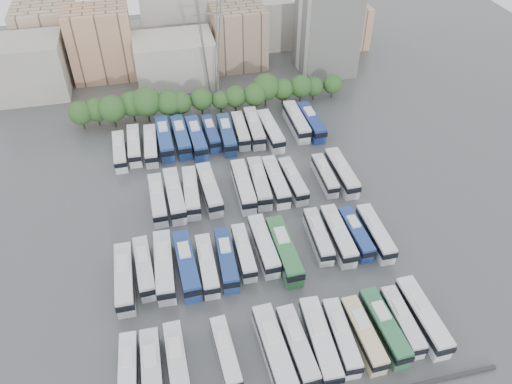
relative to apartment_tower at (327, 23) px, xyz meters
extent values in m
plane|color=#424447|center=(-34.00, -58.00, -13.00)|extent=(220.00, 220.00, 0.00)
cylinder|color=black|center=(-63.33, -15.98, -11.87)|extent=(0.36, 0.36, 2.27)
sphere|color=#234C1E|center=(-63.33, -15.98, -8.79)|extent=(5.45, 5.45, 5.45)
cylinder|color=black|center=(-59.91, -15.25, -11.89)|extent=(0.36, 0.36, 2.23)
sphere|color=#234C1E|center=(-59.91, -15.25, -8.86)|extent=(5.35, 5.35, 5.35)
cylinder|color=black|center=(-56.27, -16.75, -11.71)|extent=(0.36, 0.36, 2.58)
sphere|color=#234C1E|center=(-56.27, -16.75, -8.22)|extent=(6.18, 6.18, 6.18)
cylinder|color=black|center=(-51.88, -15.17, -11.79)|extent=(0.36, 0.36, 2.43)
sphere|color=#234C1E|center=(-51.88, -15.17, -8.49)|extent=(5.83, 5.83, 5.83)
cylinder|color=black|center=(-48.53, -16.18, -11.59)|extent=(0.36, 0.36, 2.82)
sphere|color=#234C1E|center=(-48.53, -16.18, -7.76)|extent=(6.77, 6.77, 6.77)
cylinder|color=black|center=(-43.53, -16.68, -11.77)|extent=(0.36, 0.36, 2.46)
sphere|color=#234C1E|center=(-43.53, -16.68, -8.43)|extent=(5.91, 5.91, 5.91)
cylinder|color=black|center=(-40.89, -16.40, -11.90)|extent=(0.36, 0.36, 2.20)
sphere|color=#234C1E|center=(-40.89, -16.40, -8.92)|extent=(5.28, 5.28, 5.28)
cylinder|color=black|center=(-35.87, -15.81, -11.90)|extent=(0.36, 0.36, 2.21)
sphere|color=#234C1E|center=(-35.87, -15.81, -8.90)|extent=(5.30, 5.30, 5.30)
cylinder|color=black|center=(-31.41, -16.10, -12.10)|extent=(0.36, 0.36, 1.80)
sphere|color=#234C1E|center=(-31.41, -16.10, -9.65)|extent=(4.33, 4.33, 4.33)
cylinder|color=black|center=(-27.81, -16.26, -11.93)|extent=(0.36, 0.36, 2.15)
sphere|color=#234C1E|center=(-27.81, -16.26, -9.01)|extent=(5.15, 5.15, 5.15)
cylinder|color=black|center=(-23.23, -16.83, -11.87)|extent=(0.36, 0.36, 2.26)
sphere|color=#234C1E|center=(-23.23, -16.83, -8.81)|extent=(5.42, 5.42, 5.42)
cylinder|color=black|center=(-20.12, -15.18, -11.65)|extent=(0.36, 0.36, 2.70)
sphere|color=#234C1E|center=(-20.12, -15.18, -7.99)|extent=(6.48, 6.48, 6.48)
cylinder|color=black|center=(-15.97, -15.48, -11.91)|extent=(0.36, 0.36, 2.18)
sphere|color=#234C1E|center=(-15.97, -15.48, -8.95)|extent=(5.24, 5.24, 5.24)
cylinder|color=black|center=(-11.38, -15.41, -11.85)|extent=(0.36, 0.36, 2.29)
sphere|color=#234C1E|center=(-11.38, -15.41, -8.74)|extent=(5.50, 5.50, 5.50)
cylinder|color=black|center=(-7.88, -15.16, -12.02)|extent=(0.36, 0.36, 1.96)
sphere|color=#234C1E|center=(-7.88, -15.16, -9.37)|extent=(4.70, 4.70, 4.70)
cylinder|color=black|center=(-3.06, -15.25, -12.00)|extent=(0.36, 0.36, 2.00)
sphere|color=#234C1E|center=(-3.06, -15.25, -9.29)|extent=(4.80, 4.80, 4.80)
cube|color=#9E998E|center=(-76.00, 4.00, -6.00)|extent=(18.00, 14.00, 14.00)
cube|color=tan|center=(-58.00, 10.00, -4.00)|extent=(16.00, 12.00, 18.00)
cube|color=#ADA89E|center=(-40.00, 2.00, -7.00)|extent=(20.00, 14.00, 12.00)
cube|color=gray|center=(-22.00, 8.00, -5.00)|extent=(14.00, 12.00, 16.00)
cube|color=gray|center=(-36.00, 22.00, -3.00)|extent=(22.00, 16.00, 20.00)
cube|color=tan|center=(-72.00, 20.00, -5.00)|extent=(16.00, 14.00, 16.00)
cube|color=#A39E93|center=(-14.00, 20.00, -6.00)|extent=(18.00, 14.00, 14.00)
cube|color=tan|center=(10.00, 14.00, -7.00)|extent=(14.00, 12.00, 12.00)
cube|color=gray|center=(-48.00, 16.00, -8.00)|extent=(12.00, 10.00, 10.00)
cube|color=silver|center=(0.00, 0.00, 0.00)|extent=(14.00, 14.00, 26.00)
cylinder|color=slate|center=(-34.00, -10.00, 4.00)|extent=(2.90, 2.91, 33.83)
cylinder|color=slate|center=(-34.00, -6.00, 4.00)|extent=(2.90, 2.91, 33.83)
cylinder|color=slate|center=(-30.00, -10.00, 4.00)|extent=(2.90, 2.91, 33.83)
cylinder|color=slate|center=(-30.00, -6.00, 4.00)|extent=(2.90, 2.91, 33.83)
cube|color=slate|center=(-32.00, -8.00, 8.08)|extent=(7.00, 0.30, 0.30)
cube|color=silver|center=(-55.40, -81.38, -11.43)|extent=(2.90, 11.17, 3.14)
cube|color=black|center=(-55.40, -81.52, -10.83)|extent=(3.02, 11.34, 0.92)
cube|color=silver|center=(-55.33, -80.00, -9.66)|extent=(1.71, 3.03, 0.41)
cube|color=silver|center=(-52.28, -82.15, -11.29)|extent=(2.69, 12.08, 3.41)
cube|color=black|center=(-52.28, -82.31, -10.64)|extent=(2.81, 12.26, 1.00)
cube|color=silver|center=(-52.26, -80.65, -9.36)|extent=(1.74, 3.23, 0.44)
cube|color=silver|center=(-48.86, -81.51, -11.34)|extent=(2.73, 11.78, 3.32)
cube|color=black|center=(-48.86, -81.66, -10.70)|extent=(2.85, 11.96, 0.98)
cube|color=silver|center=(-48.89, -80.05, -9.46)|extent=(1.72, 3.16, 0.43)
cube|color=silver|center=(-42.16, -81.32, -11.50)|extent=(2.76, 10.70, 3.00)
cube|color=black|center=(-42.15, -81.45, -10.92)|extent=(2.87, 10.86, 0.88)
cube|color=silver|center=(-42.22, -79.99, -9.80)|extent=(1.64, 2.90, 0.39)
cube|color=silver|center=(-35.55, -82.66, -11.12)|extent=(3.32, 13.38, 3.76)
cube|color=black|center=(-35.54, -82.82, -10.40)|extent=(3.46, 13.58, 1.11)
cube|color=silver|center=(-35.61, -81.00, -8.99)|extent=(2.01, 3.61, 0.49)
cube|color=silver|center=(-32.23, -82.65, -11.30)|extent=(3.02, 12.12, 3.41)
cube|color=black|center=(-32.22, -82.80, -10.64)|extent=(3.15, 12.31, 1.00)
cube|color=silver|center=(-32.29, -81.14, -9.37)|extent=(1.83, 3.27, 0.44)
cube|color=silver|center=(-28.93, -82.67, -11.16)|extent=(3.29, 13.07, 3.67)
cube|color=black|center=(-28.93, -82.83, -10.46)|extent=(3.42, 13.27, 1.08)
cube|color=silver|center=(-28.86, -81.05, -9.09)|extent=(1.98, 3.53, 0.48)
cube|color=silver|center=(-25.66, -82.54, -11.38)|extent=(2.92, 11.51, 3.23)
cube|color=black|center=(-25.66, -82.68, -10.76)|extent=(3.04, 11.69, 0.95)
cube|color=silver|center=(-25.59, -81.11, -9.56)|extent=(1.75, 3.11, 0.42)
cube|color=beige|center=(-22.40, -82.84, -11.38)|extent=(2.73, 11.52, 3.25)
cube|color=black|center=(-22.40, -82.99, -10.76)|extent=(2.85, 11.70, 0.96)
cube|color=silver|center=(-22.44, -81.41, -9.54)|extent=(1.70, 3.10, 0.42)
cube|color=#2E6D45|center=(-19.02, -82.38, -11.30)|extent=(3.12, 12.12, 3.41)
cube|color=black|center=(-19.01, -82.53, -10.65)|extent=(3.24, 12.31, 1.00)
cube|color=silver|center=(-19.09, -80.88, -9.37)|extent=(1.85, 3.28, 0.44)
cube|color=silver|center=(-16.01, -82.01, -11.44)|extent=(2.42, 11.01, 3.12)
cube|color=black|center=(-16.01, -82.15, -10.85)|extent=(2.53, 11.18, 0.92)
cube|color=silver|center=(-16.00, -80.64, -9.68)|extent=(1.58, 2.94, 0.40)
cube|color=white|center=(-12.79, -82.09, -11.21)|extent=(2.99, 12.73, 3.59)
cube|color=black|center=(-12.78, -82.25, -10.52)|extent=(3.12, 12.92, 1.06)
cube|color=silver|center=(-12.82, -80.50, -9.18)|extent=(1.87, 3.42, 0.46)
cube|color=silver|center=(-55.41, -64.86, -11.21)|extent=(2.74, 12.65, 3.58)
cube|color=black|center=(-55.41, -65.02, -10.53)|extent=(2.87, 12.84, 1.05)
cube|color=silver|center=(-55.40, -63.28, -9.19)|extent=(1.80, 3.38, 0.46)
cube|color=silver|center=(-52.23, -63.15, -11.37)|extent=(3.03, 11.65, 3.27)
cube|color=black|center=(-52.22, -63.29, -10.74)|extent=(3.15, 11.82, 0.96)
cube|color=silver|center=(-52.30, -61.71, -9.52)|extent=(1.79, 3.15, 0.42)
cube|color=silver|center=(-49.04, -63.80, -11.14)|extent=(3.27, 13.23, 3.72)
cube|color=black|center=(-49.05, -63.97, -10.43)|extent=(3.40, 13.43, 1.09)
cube|color=silver|center=(-48.99, -62.16, -9.04)|extent=(1.99, 3.57, 0.48)
cube|color=navy|center=(-45.49, -64.31, -11.19)|extent=(3.19, 12.88, 3.62)
cube|color=black|center=(-45.48, -64.47, -10.50)|extent=(3.33, 13.08, 1.07)
cube|color=silver|center=(-45.55, -62.71, -9.14)|extent=(1.94, 3.48, 0.47)
cube|color=silver|center=(-42.24, -64.97, -11.36)|extent=(2.60, 11.58, 3.27)
cube|color=black|center=(-42.24, -65.11, -10.74)|extent=(2.72, 11.75, 0.96)
cube|color=silver|center=(-42.22, -63.53, -9.52)|extent=(1.68, 3.10, 0.42)
cube|color=navy|center=(-38.93, -64.42, -11.32)|extent=(3.00, 11.94, 3.36)
cube|color=black|center=(-38.94, -64.57, -10.68)|extent=(3.13, 12.12, 0.99)
cube|color=silver|center=(-38.87, -62.94, -9.43)|extent=(1.81, 3.23, 0.43)
cube|color=silver|center=(-35.80, -63.37, -11.45)|extent=(2.47, 10.95, 3.09)
cube|color=black|center=(-35.80, -63.51, -10.86)|extent=(2.58, 11.11, 0.91)
cube|color=silver|center=(-35.78, -62.01, -9.71)|extent=(1.59, 2.93, 0.40)
cube|color=silver|center=(-32.23, -62.83, -11.27)|extent=(2.84, 12.25, 3.46)
cube|color=black|center=(-32.23, -62.99, -10.61)|extent=(2.96, 12.43, 1.02)
cube|color=silver|center=(-32.26, -61.31, -9.32)|extent=(1.79, 3.29, 0.45)
cube|color=#2E6D3D|center=(-29.22, -64.84, -11.12)|extent=(3.05, 13.33, 3.76)
cube|color=black|center=(-29.22, -65.01, -10.40)|extent=(3.19, 13.53, 1.11)
cube|color=silver|center=(-29.25, -63.18, -8.99)|extent=(1.94, 3.57, 0.49)
cube|color=silver|center=(-22.44, -62.65, -11.39)|extent=(2.88, 11.46, 3.22)
cube|color=black|center=(-22.45, -62.79, -10.77)|extent=(3.00, 11.64, 0.95)
cube|color=silver|center=(-22.38, -61.23, -9.57)|extent=(1.73, 3.10, 0.42)
cube|color=silver|center=(-19.12, -63.41, -11.24)|extent=(2.82, 12.48, 3.53)
cube|color=black|center=(-19.12, -63.57, -10.56)|extent=(2.95, 12.67, 1.04)
cube|color=silver|center=(-19.09, -61.85, -9.25)|extent=(1.81, 3.34, 0.46)
cube|color=navy|center=(-15.90, -63.57, -11.43)|extent=(2.61, 11.15, 3.14)
cube|color=black|center=(-15.90, -63.71, -10.83)|extent=(2.73, 11.32, 0.92)
cube|color=silver|center=(-15.93, -62.18, -9.65)|extent=(1.64, 2.99, 0.41)
cube|color=silver|center=(-12.59, -64.32, -11.31)|extent=(2.57, 11.93, 3.38)
cube|color=black|center=(-12.59, -64.47, -10.66)|extent=(2.69, 12.11, 0.99)
cube|color=silver|center=(-12.59, -62.83, -9.40)|extent=(1.70, 3.19, 0.44)
cube|color=silver|center=(-48.80, -46.86, -11.29)|extent=(2.72, 12.07, 3.41)
cube|color=black|center=(-48.80, -47.02, -10.64)|extent=(2.84, 12.25, 1.00)
cube|color=silver|center=(-48.82, -45.36, -9.37)|extent=(1.75, 3.23, 0.44)
cube|color=silver|center=(-45.59, -46.48, -11.17)|extent=(3.10, 13.00, 3.66)
cube|color=black|center=(-45.58, -46.65, -10.47)|extent=(3.23, 13.19, 1.08)
cube|color=silver|center=(-45.63, -44.87, -9.10)|extent=(1.92, 3.50, 0.47)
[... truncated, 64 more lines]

